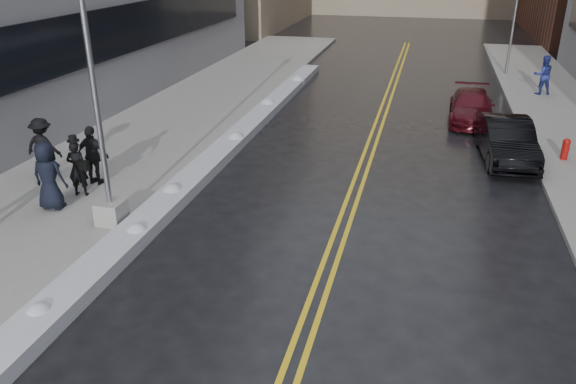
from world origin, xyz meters
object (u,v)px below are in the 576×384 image
Objects in this scene: pedestrian_e at (43,146)px; fire_hydrant at (566,148)px; lamppost at (100,135)px; pedestrian_fedora at (78,168)px; pedestrian_d at (93,155)px; pedestrian_east at (543,75)px; traffic_signal at (515,14)px; pedestrian_c at (48,176)px; car_black at (507,140)px; car_maroon at (471,107)px.

fire_hydrant is at bearing -161.67° from pedestrian_e.
lamppost is 2.78m from pedestrian_fedora.
pedestrian_e reaches higher than pedestrian_d.
traffic_signal is at bearing -88.97° from pedestrian_east.
lamppost reaches higher than pedestrian_d.
pedestrian_d is 21.25m from pedestrian_east.
pedestrian_c is (-2.03, 0.42, -1.43)m from lamppost.
car_black is (14.19, 5.19, -0.33)m from pedestrian_e.
pedestrian_d is at bearing -97.09° from pedestrian_fedora.
lamppost is 21.85m from pedestrian_east.
pedestrian_east is at bearing -138.41° from pedestrian_e.
traffic_signal is 5.15m from pedestrian_east.
pedestrian_fedora is (-13.62, -20.59, -2.44)m from traffic_signal.
pedestrian_c is 16.63m from car_maroon.
pedestrian_fedora is at bearing -103.31° from pedestrian_c.
lamppost is 1.75× the size of car_black.
pedestrian_c is at bearing 168.31° from lamppost.
pedestrian_c is at bearing 35.56° from pedestrian_east.
pedestrian_east is at bearing -141.14° from pedestrian_fedora.
pedestrian_e is at bearing -40.21° from pedestrian_fedora.
lamppost reaches higher than pedestrian_c.
traffic_signal is 24.81m from pedestrian_fedora.
pedestrian_fedora is at bearing -134.21° from car_maroon.
pedestrian_c reaches higher than pedestrian_east.
car_black is (-1.42, -14.18, -2.69)m from traffic_signal.
fire_hydrant is (12.30, 8.00, -1.98)m from lamppost.
car_black is (10.38, 7.82, -1.82)m from lamppost.
car_maroon is (-0.92, 4.61, -0.10)m from car_black.
pedestrian_e is at bearing -5.95° from pedestrian_d.
car_black is at bearing 62.00° from pedestrian_east.
lamppost is at bearing 133.14° from pedestrian_d.
pedestrian_east is (1.14, -4.45, -2.32)m from traffic_signal.
pedestrian_fedora is 2.33m from pedestrian_e.
traffic_signal is 24.10m from pedestrian_d.
lamppost reaches higher than pedestrian_fedora.
car_black is (12.20, 6.41, -0.25)m from pedestrian_fedora.
car_black is at bearing -77.27° from car_maroon.
pedestrian_e reaches higher than car_black.
pedestrian_e is at bearing -161.55° from fire_hydrant.
car_maroon is (11.30, 10.15, -0.43)m from pedestrian_d.
pedestrian_east is at bearing 57.31° from car_maroon.
pedestrian_c is at bearing -132.29° from car_maroon.
traffic_signal reaches higher than pedestrian_d.
pedestrian_d is at bearing 32.65° from pedestrian_east.
traffic_signal reaches higher than car_maroon.
fire_hydrant is 14.30m from traffic_signal.
lamppost is 1.78× the size of car_maroon.
pedestrian_d is at bearing 169.75° from pedestrian_e.
pedestrian_east reaches higher than pedestrian_fedora.
traffic_signal is 14.51m from car_black.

